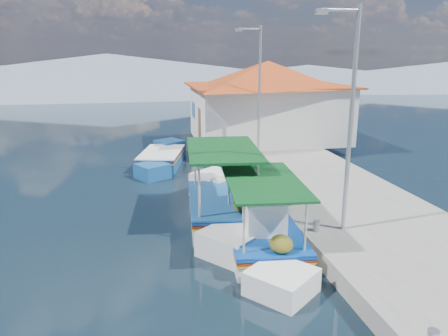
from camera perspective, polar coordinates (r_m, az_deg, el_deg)
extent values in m
plane|color=black|center=(10.11, -4.52, -16.92)|extent=(160.00, 160.00, 0.00)
cube|color=gray|center=(16.83, 13.33, -3.01)|extent=(5.00, 44.00, 0.50)
cylinder|color=#A5A8AD|center=(12.45, 12.08, -7.46)|extent=(0.20, 0.20, 0.30)
cylinder|color=#A5A8AD|center=(17.82, 4.61, -0.31)|extent=(0.20, 0.20, 0.30)
cylinder|color=#A5A8AD|center=(23.49, 0.68, 3.48)|extent=(0.20, 0.20, 0.30)
cube|color=white|center=(12.37, 5.00, -9.65)|extent=(2.21, 3.87, 0.81)
cube|color=white|center=(14.48, 1.50, -5.40)|extent=(1.91, 1.91, 0.90)
cube|color=white|center=(10.43, 9.87, -14.80)|extent=(1.86, 1.86, 0.77)
cube|color=#0B3B91|center=(12.22, 5.04, -8.04)|extent=(2.27, 3.99, 0.05)
cube|color=#98260D|center=(12.25, 5.03, -8.33)|extent=(2.27, 3.99, 0.04)
cube|color=gold|center=(12.27, 5.03, -8.59)|extent=(2.27, 3.99, 0.03)
cube|color=#0B3B91|center=(12.20, 5.05, -7.78)|extent=(2.29, 3.95, 0.04)
cube|color=brown|center=(12.21, 5.04, -7.89)|extent=(2.05, 3.78, 0.04)
cube|color=white|center=(11.81, 5.55, -6.24)|extent=(1.13, 1.20, 0.94)
cube|color=silver|center=(11.64, 5.61, -4.00)|extent=(1.23, 1.30, 0.05)
cylinder|color=beige|center=(13.13, -0.42, -2.97)|extent=(0.06, 0.06, 1.37)
cylinder|color=beige|center=(13.60, 5.71, -2.41)|extent=(0.06, 0.06, 1.37)
cylinder|color=beige|center=(10.35, 4.33, -8.09)|extent=(0.06, 0.06, 1.37)
cylinder|color=beige|center=(10.94, 11.82, -7.07)|extent=(0.06, 0.06, 1.37)
cube|color=#0E461B|center=(11.75, 5.20, -1.72)|extent=(2.30, 3.88, 0.06)
ellipsoid|color=#3A4312|center=(13.06, 1.76, -5.13)|extent=(0.65, 0.72, 0.49)
ellipsoid|color=#3A4312|center=(13.64, 3.61, -4.44)|extent=(0.55, 0.60, 0.41)
ellipsoid|color=#3A4312|center=(10.89, 8.88, -9.70)|extent=(0.58, 0.64, 0.44)
sphere|color=#D94106|center=(12.74, 7.88, -3.90)|extent=(0.34, 0.34, 0.34)
cube|color=white|center=(14.23, -0.14, -6.03)|extent=(2.43, 4.04, 0.99)
cube|color=white|center=(16.57, -2.65, -2.53)|extent=(2.11, 2.11, 1.09)
cube|color=white|center=(12.03, 3.27, -10.14)|extent=(2.05, 2.05, 0.94)
cube|color=#0B3B91|center=(14.08, -0.14, -4.29)|extent=(2.50, 4.16, 0.06)
cube|color=#98260D|center=(14.10, -0.14, -4.61)|extent=(2.50, 4.16, 0.05)
cube|color=gold|center=(14.13, -0.14, -4.89)|extent=(2.50, 4.16, 0.04)
cube|color=#185090|center=(14.05, -0.14, -4.01)|extent=(2.52, 4.13, 0.05)
cube|color=brown|center=(14.06, -0.14, -4.13)|extent=(2.25, 3.95, 0.05)
cylinder|color=beige|center=(15.15, -4.88, 0.50)|extent=(0.07, 0.07, 1.66)
cylinder|color=beige|center=(15.55, 1.13, 0.93)|extent=(0.07, 0.07, 1.66)
cylinder|color=beige|center=(12.10, -1.77, -3.19)|extent=(0.07, 0.07, 1.66)
cylinder|color=beige|center=(12.60, 5.57, -2.51)|extent=(0.07, 0.07, 1.66)
cube|color=#0E461B|center=(13.61, -0.14, 2.50)|extent=(2.53, 4.05, 0.07)
cube|color=#185090|center=(21.18, -8.20, 0.83)|extent=(2.47, 3.59, 0.91)
cube|color=#185090|center=(23.20, -9.82, 2.29)|extent=(1.70, 1.70, 1.01)
cube|color=#185090|center=(19.23, -6.33, -0.56)|extent=(1.66, 1.66, 0.86)
cube|color=#0B3B91|center=(21.09, -8.25, 1.94)|extent=(2.55, 3.70, 0.06)
cube|color=#98260D|center=(21.10, -8.24, 1.74)|extent=(2.55, 3.70, 0.05)
cube|color=gold|center=(21.12, -8.23, 1.56)|extent=(2.55, 3.70, 0.04)
cube|color=white|center=(21.07, -8.25, 2.12)|extent=(2.55, 3.67, 0.05)
cube|color=brown|center=(21.08, -8.25, 2.04)|extent=(2.32, 3.49, 0.05)
cube|color=white|center=(24.81, 5.69, 7.18)|extent=(8.00, 6.00, 3.00)
cube|color=#C6541B|center=(24.65, 5.78, 10.76)|extent=(8.64, 6.48, 0.10)
pyramid|color=#C6541B|center=(24.61, 5.83, 12.26)|extent=(10.49, 10.49, 1.40)
cube|color=brown|center=(23.07, -3.18, 5.39)|extent=(0.06, 1.00, 2.00)
cube|color=#0B3B91|center=(25.44, -3.99, 7.64)|extent=(0.06, 1.20, 0.90)
cylinder|color=#A5A8AD|center=(12.03, 16.35, 5.61)|extent=(0.12, 0.12, 6.00)
cylinder|color=#A5A8AD|center=(11.71, 15.11, 19.48)|extent=(1.00, 0.08, 0.08)
cube|color=#A5A8AD|center=(11.50, 12.72, 19.46)|extent=(0.30, 0.14, 0.14)
cylinder|color=#A5A8AD|center=(20.38, 4.68, 9.77)|extent=(0.12, 0.12, 6.00)
cylinder|color=#A5A8AD|center=(20.19, 3.43, 17.84)|extent=(1.00, 0.08, 0.08)
cube|color=#A5A8AD|center=(20.07, 1.97, 17.73)|extent=(0.30, 0.14, 0.14)
cone|color=slate|center=(64.73, -15.03, 11.93)|extent=(96.00, 96.00, 5.50)
cone|color=slate|center=(69.64, 11.00, 11.64)|extent=(76.80, 76.80, 3.80)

